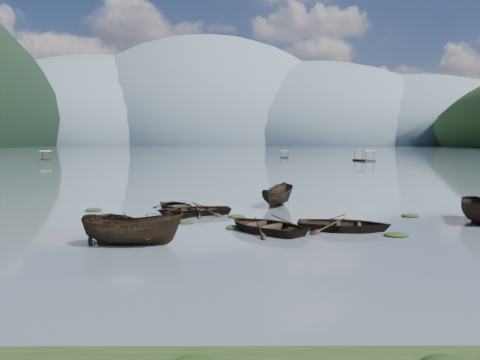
{
  "coord_description": "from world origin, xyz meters",
  "views": [
    {
      "loc": [
        -0.14,
        -20.88,
        4.63
      ],
      "look_at": [
        0.0,
        12.0,
        2.0
      ],
      "focal_mm": 35.0,
      "sensor_mm": 36.0,
      "label": 1
    }
  ],
  "objects_px": {
    "pontoon_left": "(46,161)",
    "rowboat_0": "(116,224)",
    "rowboat_3": "(264,231)",
    "pontoon_centre": "(285,158)"
  },
  "relations": [
    {
      "from": "rowboat_3",
      "to": "pontoon_centre",
      "type": "relative_size",
      "value": 0.87
    },
    {
      "from": "rowboat_0",
      "to": "pontoon_left",
      "type": "relative_size",
      "value": 0.62
    },
    {
      "from": "rowboat_0",
      "to": "pontoon_centre",
      "type": "xyz_separation_m",
      "value": [
        21.18,
        115.4,
        0.0
      ]
    },
    {
      "from": "pontoon_left",
      "to": "rowboat_0",
      "type": "bearing_deg",
      "value": -84.17
    },
    {
      "from": "rowboat_0",
      "to": "pontoon_left",
      "type": "height_order",
      "value": "pontoon_left"
    },
    {
      "from": "rowboat_3",
      "to": "pontoon_centre",
      "type": "distance_m",
      "value": 118.45
    },
    {
      "from": "rowboat_3",
      "to": "pontoon_centre",
      "type": "xyz_separation_m",
      "value": [
        12.76,
        117.76,
        0.0
      ]
    },
    {
      "from": "rowboat_0",
      "to": "pontoon_centre",
      "type": "distance_m",
      "value": 117.33
    },
    {
      "from": "rowboat_0",
      "to": "rowboat_3",
      "type": "distance_m",
      "value": 8.74
    },
    {
      "from": "rowboat_0",
      "to": "rowboat_3",
      "type": "relative_size",
      "value": 0.81
    }
  ]
}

